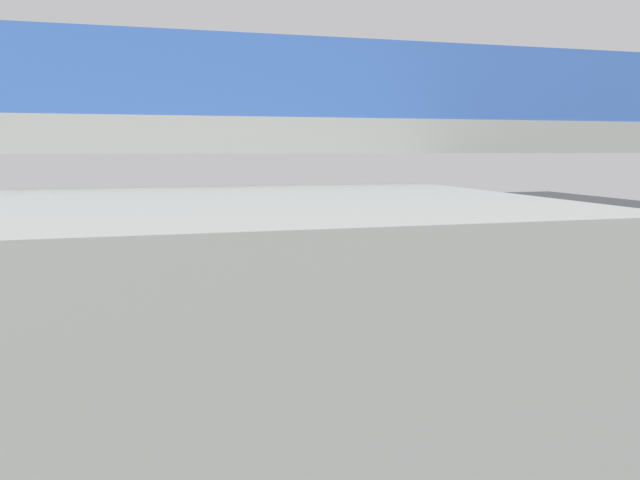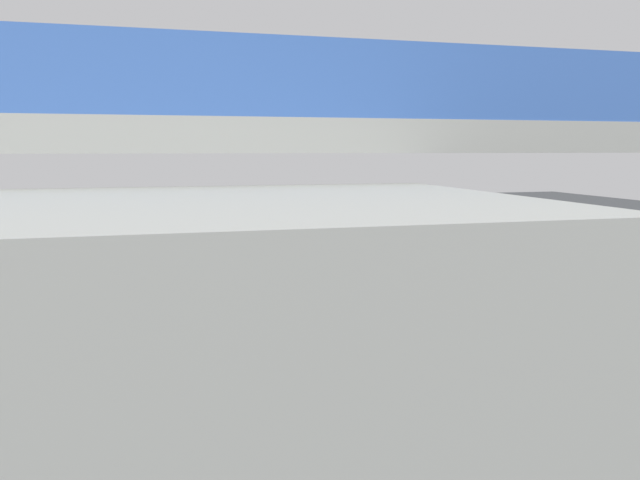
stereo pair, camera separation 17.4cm
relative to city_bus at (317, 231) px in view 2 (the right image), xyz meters
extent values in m
plane|color=#2D3033|center=(1.27, -1.00, -1.88)|extent=(80.00, 80.00, 0.00)
cube|color=#0C8493|center=(-0.01, 0.00, -0.17)|extent=(11.50, 2.55, 2.86)
cube|color=black|center=(-0.01, 0.00, 0.35)|extent=(11.04, 2.59, 0.90)
cube|color=white|center=(-0.01, 0.00, 1.15)|extent=(11.27, 2.58, 0.20)
cube|color=black|center=(5.76, 0.00, 0.18)|extent=(0.04, 2.24, 1.20)
cylinder|color=black|center=(3.67, 1.27, -1.36)|extent=(1.04, 0.30, 1.04)
cylinder|color=black|center=(3.67, -1.27, -1.36)|extent=(1.04, 0.30, 1.04)
cylinder|color=black|center=(-3.69, 1.27, -1.36)|extent=(1.04, 0.30, 1.04)
cylinder|color=black|center=(-3.69, -1.27, -1.36)|extent=(1.04, 0.30, 1.04)
cube|color=#B7BCC6|center=(6.44, 7.63, -0.77)|extent=(4.80, 1.95, 1.86)
cube|color=black|center=(6.44, 7.63, -0.41)|extent=(4.42, 1.98, 0.56)
cylinder|color=black|center=(8.03, 8.61, -1.54)|extent=(0.68, 0.22, 0.68)
cylinder|color=black|center=(8.03, 6.66, -1.54)|extent=(0.68, 0.22, 0.68)
cylinder|color=black|center=(4.86, 8.61, -1.54)|extent=(0.68, 0.22, 0.68)
cylinder|color=black|center=(4.86, 6.66, -1.54)|extent=(0.68, 0.22, 0.68)
cylinder|color=#2D2D38|center=(9.51, -1.57, -1.46)|extent=(0.32, 0.32, 0.85)
cylinder|color=maroon|center=(9.51, -1.57, -0.68)|extent=(0.38, 0.38, 0.70)
sphere|color=tan|center=(9.51, -1.57, -0.20)|extent=(0.22, 0.22, 0.22)
cylinder|color=slate|center=(0.15, -5.98, -0.48)|extent=(0.08, 0.08, 2.80)
cube|color=red|center=(0.15, -5.98, 0.62)|extent=(0.04, 0.60, 0.60)
cube|color=silver|center=(-4.73, -3.67, -1.88)|extent=(2.00, 0.20, 0.01)
cube|color=silver|center=(-0.73, -3.67, -1.88)|extent=(2.00, 0.20, 0.01)
cube|color=silver|center=(3.27, -3.67, -1.88)|extent=(2.00, 0.20, 0.01)
cube|color=silver|center=(7.27, -3.67, -1.88)|extent=(2.00, 0.20, 0.01)
cube|color=gray|center=(1.27, 11.00, 3.02)|extent=(30.66, 2.60, 0.50)
cube|color=#3359A5|center=(1.27, 9.75, 3.82)|extent=(30.66, 0.08, 1.10)
cube|color=#3359A5|center=(1.27, 12.25, 3.82)|extent=(30.66, 0.08, 1.10)
cube|color=gray|center=(6.17, 14.62, 0.22)|extent=(9.00, 5.00, 4.20)
cube|color=#192333|center=(6.17, 12.10, 0.01)|extent=(7.65, 0.04, 2.94)
camera|label=1|loc=(5.78, 20.93, 2.82)|focal=35.40mm
camera|label=2|loc=(5.62, 20.98, 2.82)|focal=35.40mm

